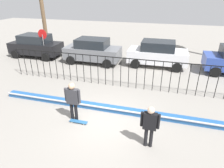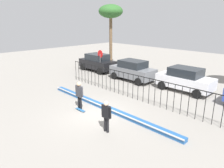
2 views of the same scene
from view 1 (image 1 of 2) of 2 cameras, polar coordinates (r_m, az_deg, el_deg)
ground_plane at (r=8.88m, az=-3.01°, el=-10.37°), size 60.00×60.00×0.00m
bowl_coping_ledge at (r=9.46m, az=-1.42°, el=-6.97°), size 11.00×0.40×0.27m
perimeter_fence at (r=11.37m, az=2.56°, el=4.33°), size 14.04×0.04×1.80m
skateboarder at (r=8.49m, az=-11.29°, el=-4.11°), size 0.72×0.27×1.79m
skateboard at (r=8.80m, az=-9.66°, el=-10.66°), size 0.80×0.20×0.07m
camera_operator at (r=7.11m, az=10.89°, el=-11.11°), size 0.68×0.25×1.67m
parked_car_black at (r=18.31m, az=-21.16°, el=10.35°), size 4.30×2.12×1.90m
parked_car_gray at (r=15.67m, az=-5.62°, el=9.62°), size 4.30×2.12×1.90m
parked_car_white at (r=15.20m, az=13.01°, el=8.60°), size 4.30×2.12×1.90m
stop_sign at (r=16.89m, az=-19.29°, el=11.76°), size 0.76×0.07×2.50m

